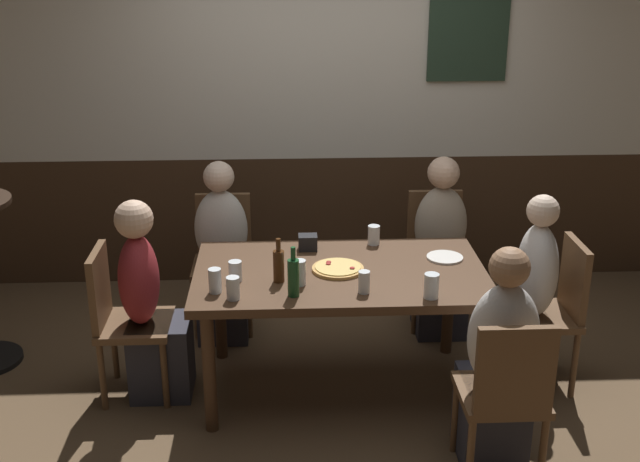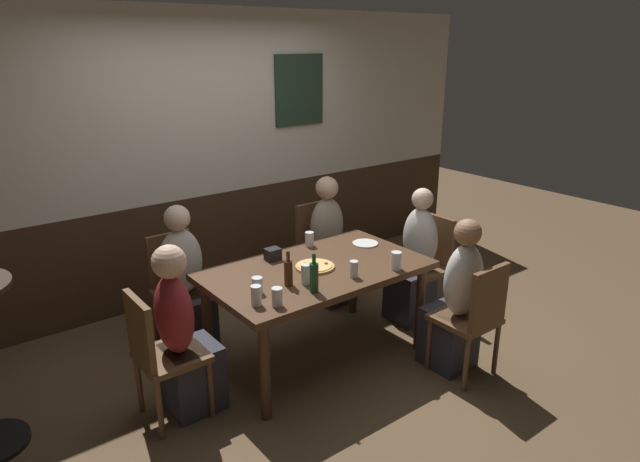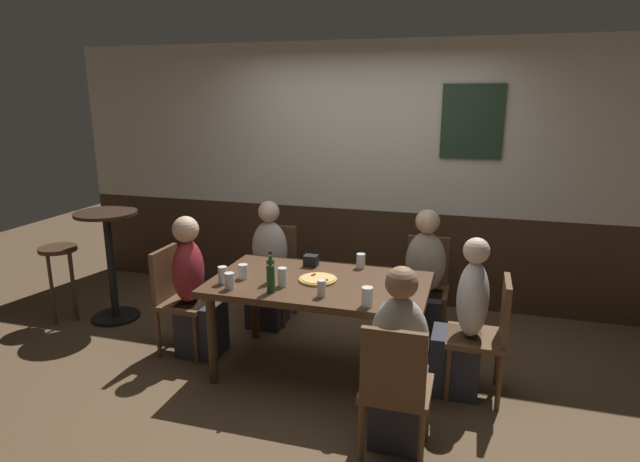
# 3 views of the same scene
# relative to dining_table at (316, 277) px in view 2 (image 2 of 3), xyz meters

# --- Properties ---
(ground_plane) EXTENTS (12.00, 12.00, 0.00)m
(ground_plane) POSITION_rel_dining_table_xyz_m (0.00, 0.00, -0.66)
(ground_plane) COLOR brown
(wall_back) EXTENTS (6.40, 0.13, 2.60)m
(wall_back) POSITION_rel_dining_table_xyz_m (0.01, 1.65, 0.64)
(wall_back) COLOR #3D2819
(wall_back) RESTS_ON ground_plane
(dining_table) EXTENTS (1.61, 0.95, 0.74)m
(dining_table) POSITION_rel_dining_table_xyz_m (0.00, 0.00, 0.00)
(dining_table) COLOR #472D1C
(dining_table) RESTS_ON ground_plane
(chair_head_west) EXTENTS (0.40, 0.40, 0.88)m
(chair_head_west) POSITION_rel_dining_table_xyz_m (-1.22, 0.00, -0.16)
(chair_head_west) COLOR brown
(chair_head_west) RESTS_ON ground_plane
(chair_right_far) EXTENTS (0.40, 0.40, 0.88)m
(chair_right_far) POSITION_rel_dining_table_xyz_m (0.71, 0.89, -0.16)
(chair_right_far) COLOR brown
(chair_right_far) RESTS_ON ground_plane
(chair_right_near) EXTENTS (0.40, 0.40, 0.88)m
(chair_right_near) POSITION_rel_dining_table_xyz_m (0.71, -0.89, -0.16)
(chair_right_near) COLOR brown
(chair_right_near) RESTS_ON ground_plane
(chair_left_far) EXTENTS (0.40, 0.40, 0.88)m
(chair_left_far) POSITION_rel_dining_table_xyz_m (-0.71, 0.89, -0.16)
(chair_left_far) COLOR brown
(chair_left_far) RESTS_ON ground_plane
(chair_head_east) EXTENTS (0.40, 0.40, 0.88)m
(chair_head_east) POSITION_rel_dining_table_xyz_m (1.22, 0.00, -0.16)
(chair_head_east) COLOR brown
(chair_head_east) RESTS_ON ground_plane
(person_head_west) EXTENTS (0.37, 0.34, 1.16)m
(person_head_west) POSITION_rel_dining_table_xyz_m (-1.06, 0.00, -0.16)
(person_head_west) COLOR #2D2D38
(person_head_west) RESTS_ON ground_plane
(person_right_far) EXTENTS (0.34, 0.37, 1.17)m
(person_right_far) POSITION_rel_dining_table_xyz_m (0.71, 0.73, -0.16)
(person_right_far) COLOR #2D2D38
(person_right_far) RESTS_ON ground_plane
(person_right_near) EXTENTS (0.34, 0.37, 1.17)m
(person_right_near) POSITION_rel_dining_table_xyz_m (0.71, -0.73, -0.17)
(person_right_near) COLOR #2D2D38
(person_right_near) RESTS_ON ground_plane
(person_left_far) EXTENTS (0.34, 0.37, 1.16)m
(person_left_far) POSITION_rel_dining_table_xyz_m (-0.71, 0.73, -0.17)
(person_left_far) COLOR #2D2D38
(person_left_far) RESTS_ON ground_plane
(person_head_east) EXTENTS (0.37, 0.34, 1.16)m
(person_head_east) POSITION_rel_dining_table_xyz_m (1.06, 0.00, -0.17)
(person_head_east) COLOR #2D2D38
(person_head_east) RESTS_ON ground_plane
(pizza) EXTENTS (0.29, 0.29, 0.03)m
(pizza) POSITION_rel_dining_table_xyz_m (-0.01, 0.00, 0.09)
(pizza) COLOR tan
(pizza) RESTS_ON dining_table
(pint_glass_pale) EXTENTS (0.07, 0.07, 0.11)m
(pint_glass_pale) POSITION_rel_dining_table_xyz_m (-0.57, -0.11, 0.13)
(pint_glass_pale) COLOR silver
(pint_glass_pale) RESTS_ON dining_table
(pint_glass_amber) EXTENTS (0.06, 0.06, 0.12)m
(pint_glass_amber) POSITION_rel_dining_table_xyz_m (0.10, -0.30, 0.14)
(pint_glass_amber) COLOR silver
(pint_glass_amber) RESTS_ON dining_table
(beer_glass_half) EXTENTS (0.07, 0.07, 0.14)m
(beer_glass_half) POSITION_rel_dining_table_xyz_m (-0.23, -0.18, 0.14)
(beer_glass_half) COLOR silver
(beer_glass_half) RESTS_ON dining_table
(tumbler_short) EXTENTS (0.07, 0.07, 0.12)m
(tumbler_short) POSITION_rel_dining_table_xyz_m (-0.57, -0.34, 0.13)
(tumbler_short) COLOR silver
(tumbler_short) RESTS_ON dining_table
(tumbler_water) EXTENTS (0.07, 0.07, 0.13)m
(tumbler_water) POSITION_rel_dining_table_xyz_m (-0.67, -0.26, 0.14)
(tumbler_water) COLOR silver
(tumbler_water) RESTS_ON dining_table
(highball_clear) EXTENTS (0.07, 0.07, 0.12)m
(highball_clear) POSITION_rel_dining_table_xyz_m (0.23, 0.39, 0.13)
(highball_clear) COLOR silver
(highball_clear) RESTS_ON dining_table
(beer_glass_tall) EXTENTS (0.08, 0.08, 0.13)m
(beer_glass_tall) POSITION_rel_dining_table_xyz_m (0.44, -0.38, 0.14)
(beer_glass_tall) COLOR silver
(beer_glass_tall) RESTS_ON dining_table
(beer_bottle_green) EXTENTS (0.06, 0.06, 0.27)m
(beer_bottle_green) POSITION_rel_dining_table_xyz_m (-0.26, -0.32, 0.19)
(beer_bottle_green) COLOR #194723
(beer_bottle_green) RESTS_ON dining_table
(beer_bottle_brown) EXTENTS (0.06, 0.06, 0.24)m
(beer_bottle_brown) POSITION_rel_dining_table_xyz_m (-0.34, -0.13, 0.18)
(beer_bottle_brown) COLOR #42230F
(beer_bottle_brown) RESTS_ON dining_table
(plate_white_large) EXTENTS (0.21, 0.21, 0.01)m
(plate_white_large) POSITION_rel_dining_table_xyz_m (0.61, 0.15, 0.09)
(plate_white_large) COLOR white
(plate_white_large) RESTS_ON dining_table
(condiment_caddy) EXTENTS (0.11, 0.09, 0.09)m
(condiment_caddy) POSITION_rel_dining_table_xyz_m (-0.17, 0.32, 0.13)
(condiment_caddy) COLOR black
(condiment_caddy) RESTS_ON dining_table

